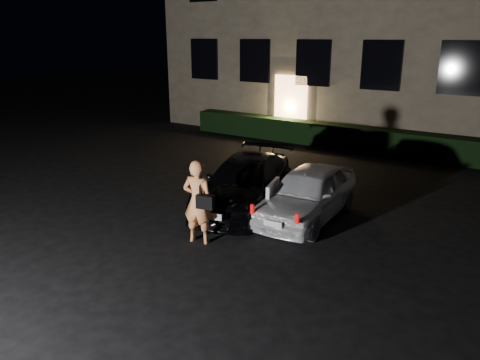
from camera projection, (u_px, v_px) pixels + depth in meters
The scene contains 5 objects.
ground at pixel (176, 267), 8.47m from camera, with size 80.00×80.00×0.00m, color black.
hedge at pixel (371, 140), 16.67m from camera, with size 15.00×0.70×0.85m, color black.
sedan at pixel (245, 183), 11.31m from camera, with size 2.65×4.38×1.19m.
hatch at pixel (308, 193), 10.58m from camera, with size 1.56×3.55×1.19m.
man at pixel (198, 202), 9.25m from camera, with size 0.78×0.55×1.72m.
Camera 1 is at (5.21, -5.68, 4.02)m, focal length 35.00 mm.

